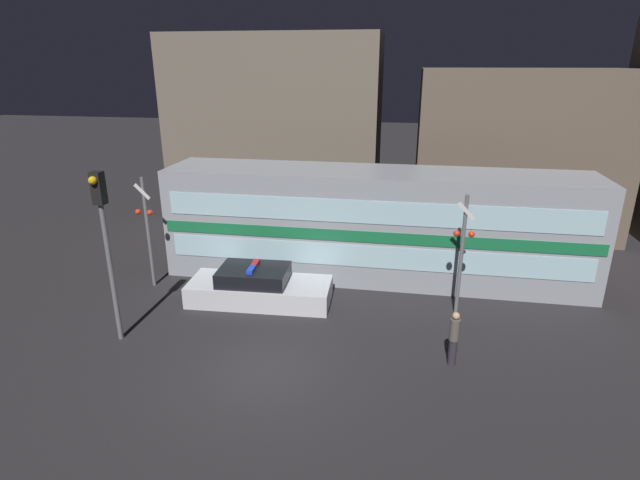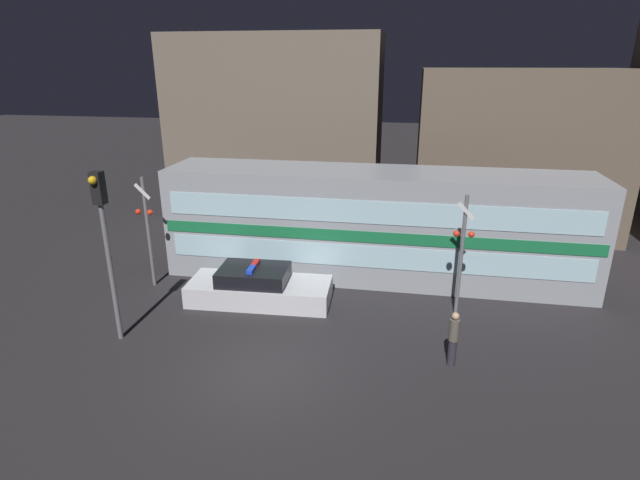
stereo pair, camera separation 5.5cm
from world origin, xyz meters
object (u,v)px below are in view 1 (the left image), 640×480
at_px(crossing_signal_near, 462,251).
at_px(traffic_light_corner, 105,232).
at_px(pedestrian, 454,338).
at_px(police_car, 259,288).
at_px(train, 375,225).

bearing_deg(crossing_signal_near, traffic_light_corner, -161.57).
relative_size(pedestrian, crossing_signal_near, 0.39).
height_order(police_car, pedestrian, pedestrian).
xyz_separation_m(train, traffic_light_corner, (-7.14, -6.13, 1.34)).
height_order(train, traffic_light_corner, traffic_light_corner).
relative_size(police_car, crossing_signal_near, 1.22).
bearing_deg(pedestrian, police_car, 156.12).
distance_m(police_car, pedestrian, 6.94).
bearing_deg(police_car, traffic_light_corner, -139.84).
relative_size(pedestrian, traffic_light_corner, 0.31).
xyz_separation_m(train, police_car, (-3.74, -2.99, -1.55)).
bearing_deg(police_car, train, 35.98).
bearing_deg(train, pedestrian, -65.88).
relative_size(train, police_car, 3.18).
height_order(police_car, crossing_signal_near, crossing_signal_near).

